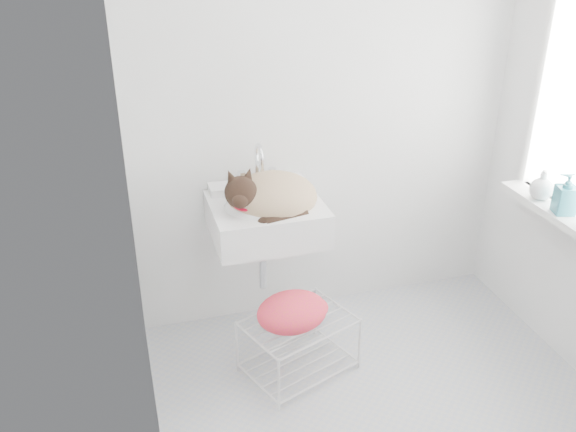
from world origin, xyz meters
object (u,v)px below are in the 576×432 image
object	(u,v)px
cat	(269,197)
bottle_c	(539,198)
sink	(266,203)
wire_rack	(298,347)
bottle_b	(562,213)

from	to	relation	value
cat	bottle_c	world-z (taller)	cat
sink	bottle_c	size ratio (longest dim) A/B	3.65
sink	cat	distance (m)	0.05
sink	cat	size ratio (longest dim) A/B	1.18
sink	cat	world-z (taller)	cat
sink	bottle_c	world-z (taller)	sink
cat	wire_rack	distance (m)	0.81
cat	bottle_c	distance (m)	1.44
cat	bottle_b	distance (m)	1.49
cat	wire_rack	xyz separation A→B (m)	(0.07, -0.32, -0.74)
wire_rack	bottle_c	world-z (taller)	bottle_c
bottle_b	bottle_c	bearing A→B (deg)	90.00
bottle_b	bottle_c	distance (m)	0.18
wire_rack	bottle_c	size ratio (longest dim) A/B	3.32
wire_rack	bottle_c	distance (m)	1.51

